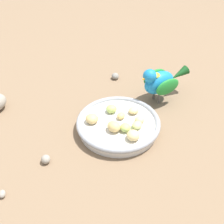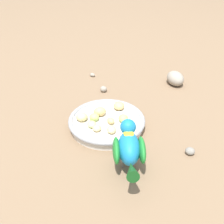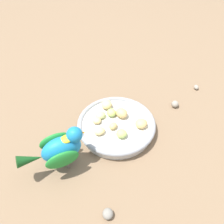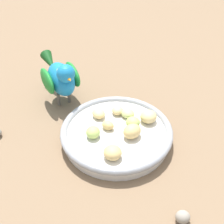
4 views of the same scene
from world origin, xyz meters
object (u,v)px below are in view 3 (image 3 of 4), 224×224
Objects in this scene: apple_piece_8 at (141,124)px; parrot at (60,149)px; apple_piece_1 at (122,113)px; apple_piece_6 at (101,115)px; feeding_bowl at (117,125)px; pebble_1 at (108,214)px; apple_piece_5 at (99,131)px; apple_piece_4 at (113,126)px; apple_piece_7 at (107,105)px; apple_piece_0 at (97,121)px; pebble_0 at (175,104)px; apple_piece_2 at (122,134)px; apple_piece_3 at (112,113)px; pebble_2 at (196,87)px.

apple_piece_8 is 0.23m from parrot.
apple_piece_6 is at bearing 109.00° from apple_piece_1.
pebble_1 is at bearing -169.77° from feeding_bowl.
apple_piece_5 is 0.21m from pebble_1.
feeding_bowl is at bearing -11.89° from apple_piece_4.
parrot is (-0.20, 0.05, 0.03)m from apple_piece_7.
apple_piece_0 is 0.18× the size of parrot.
pebble_0 is at bearing 8.42° from parrot.
apple_piece_2 is (-0.03, -0.08, 0.00)m from apple_piece_0.
apple_piece_3 is 0.97× the size of apple_piece_6.
parrot is at bearing 138.88° from pebble_0.
apple_piece_8 is at bearing -62.47° from apple_piece_5.
apple_piece_2 is at bearing 5.54° from pebble_1.
parrot is (-0.13, 0.09, 0.03)m from apple_piece_4.
apple_piece_6 is 1.42× the size of pebble_2.
apple_piece_2 is at bearing -125.37° from apple_piece_6.
apple_piece_5 reaches higher than apple_piece_0.
parrot reaches higher than apple_piece_8.
apple_piece_8 is (-0.02, -0.09, 0.00)m from apple_piece_3.
apple_piece_5 is at bearing 151.42° from apple_piece_1.
pebble_0 is (0.09, -0.20, -0.03)m from apple_piece_7.
apple_piece_0 is 0.89× the size of apple_piece_3.
feeding_bowl is at bearing 138.63° from pebble_2.
apple_piece_7 is 0.23× the size of parrot.
apple_piece_1 is at bearing -82.81° from apple_piece_3.
feeding_bowl is 7.67× the size of apple_piece_2.
apple_piece_5 is 0.06m from apple_piece_6.
apple_piece_7 is (0.07, -0.01, 0.00)m from apple_piece_0.
pebble_0 is (0.11, -0.15, -0.03)m from apple_piece_1.
pebble_0 is 0.39m from pebble_1.
apple_piece_3 is (0.07, 0.05, -0.00)m from apple_piece_2.
apple_piece_6 is at bearing 172.95° from apple_piece_7.
apple_piece_0 and apple_piece_6 have the same top height.
parrot is (-0.18, 0.10, 0.03)m from apple_piece_1.
pebble_1 is (-0.23, -0.10, -0.02)m from apple_piece_0.
apple_piece_8 reaches higher than pebble_2.
apple_piece_5 is at bearing 117.53° from apple_piece_8.
apple_piece_8 is (0.05, -0.10, 0.00)m from apple_piece_5.
apple_piece_5 is 1.28× the size of pebble_0.
apple_piece_3 is at bearing -60.27° from apple_piece_6.
feeding_bowl is 0.21m from pebble_0.
apple_piece_2 is 1.04× the size of apple_piece_3.
parrot is at bearing 163.15° from apple_piece_6.
feeding_bowl is 0.06m from apple_piece_5.
pebble_0 is (0.18, -0.13, -0.03)m from apple_piece_2.
apple_piece_4 is 1.03× the size of pebble_1.
apple_piece_6 is 0.20× the size of parrot.
pebble_0 is at bearing -66.58° from apple_piece_7.
apple_piece_3 is 0.19m from parrot.
apple_piece_8 is (-0.00, -0.12, 0.00)m from apple_piece_6.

